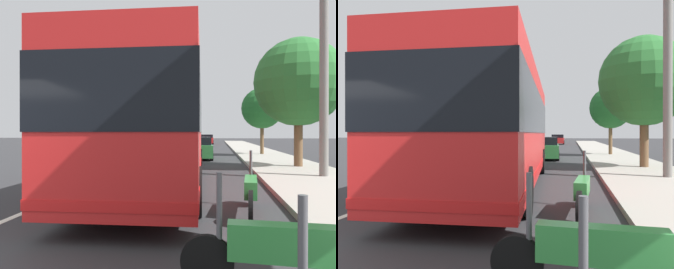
{
  "view_description": "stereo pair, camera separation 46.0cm",
  "coord_description": "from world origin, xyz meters",
  "views": [
    {
      "loc": [
        -2.67,
        -3.95,
        1.64
      ],
      "look_at": [
        7.04,
        -2.5,
        1.61
      ],
      "focal_mm": 35.16,
      "sensor_mm": 36.0,
      "label": 1
    },
    {
      "loc": [
        -2.59,
        -4.4,
        1.64
      ],
      "look_at": [
        7.04,
        -2.5,
        1.61
      ],
      "focal_mm": 35.16,
      "sensor_mm": 36.0,
      "label": 2
    }
  ],
  "objects": [
    {
      "name": "sidewalk_curb",
      "position": [
        10.0,
        -7.24,
        0.07
      ],
      "size": [
        110.0,
        3.6,
        0.14
      ],
      "primitive_type": "cube",
      "color": "#9E998E",
      "rests_on": "ground"
    },
    {
      "name": "lane_divider_line",
      "position": [
        10.0,
        0.0,
        0.0
      ],
      "size": [
        110.0,
        0.16,
        0.01
      ],
      "primitive_type": "cube",
      "color": "silver",
      "rests_on": "ground"
    },
    {
      "name": "coach_bus",
      "position": [
        7.26,
        -2.18,
        1.92
      ],
      "size": [
        11.1,
        3.08,
        3.39
      ],
      "rotation": [
        0.0,
        0.0,
        0.04
      ],
      "color": "red",
      "rests_on": "ground"
    },
    {
      "name": "motorcycle_by_tree",
      "position": [
        0.77,
        -4.68,
        0.46
      ],
      "size": [
        0.32,
        2.28,
        1.24
      ],
      "rotation": [
        0.0,
        0.0,
        1.51
      ],
      "color": "black",
      "rests_on": "ground"
    },
    {
      "name": "motorcycle_nearest_curb",
      "position": [
        4.19,
        -4.63,
        0.47
      ],
      "size": [
        2.29,
        0.37,
        1.26
      ],
      "rotation": [
        0.0,
        0.0,
        -0.1
      ],
      "color": "black",
      "rests_on": "ground"
    },
    {
      "name": "car_oncoming",
      "position": [
        18.4,
        -2.7,
        0.68
      ],
      "size": [
        4.17,
        2.11,
        1.41
      ],
      "rotation": [
        0.0,
        0.0,
        0.05
      ],
      "color": "#2D7238",
      "rests_on": "ground"
    },
    {
      "name": "car_side_street",
      "position": [
        41.43,
        2.74,
        0.69
      ],
      "size": [
        4.5,
        1.94,
        1.48
      ],
      "rotation": [
        0.0,
        0.0,
        3.15
      ],
      "color": "gray",
      "rests_on": "ground"
    },
    {
      "name": "car_behind_bus",
      "position": [
        47.59,
        -2.47,
        0.69
      ],
      "size": [
        3.96,
        1.97,
        1.47
      ],
      "rotation": [
        0.0,
        0.0,
        0.0
      ],
      "color": "red",
      "rests_on": "ground"
    },
    {
      "name": "roadside_tree_mid_block",
      "position": [
        13.09,
        -7.64,
        3.98
      ],
      "size": [
        4.02,
        4.02,
        6.0
      ],
      "color": "brown",
      "rests_on": "ground"
    },
    {
      "name": "roadside_tree_far_block",
      "position": [
        22.15,
        -7.22,
        3.47
      ],
      "size": [
        2.99,
        2.99,
        4.98
      ],
      "color": "brown",
      "rests_on": "ground"
    },
    {
      "name": "utility_pole",
      "position": [
        9.6,
        -7.68,
        3.57
      ],
      "size": [
        0.3,
        0.3,
        7.15
      ],
      "primitive_type": "cylinder",
      "color": "slate",
      "rests_on": "ground"
    }
  ]
}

